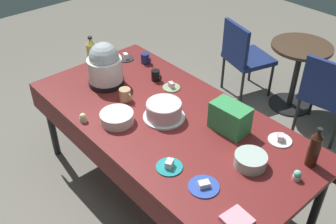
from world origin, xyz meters
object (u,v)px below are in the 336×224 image
object	(u,v)px
dessert_plate_charcoal	(126,58)
cupcake_rose	(108,60)
slow_cooker	(105,66)
maroon_chair_right	(327,92)
dessert_plate_teal	(169,166)
soda_bottle_cola	(314,148)
potluck_table	(168,124)
maroon_chair_left	(244,54)
cupcake_lemon	(297,175)
coffee_mug_tan	(125,95)
ceramic_snack_bowl	(117,117)
cupcake_mint	(83,118)
soda_bottle_ginger_ale	(92,53)
frosted_layer_cake	(164,111)
soda_carton	(230,118)
glass_salad_bowl	(250,160)
dessert_plate_white	(280,139)
coffee_mug_black	(156,75)
coffee_mug_navy	(145,58)
cupcake_vanilla	(235,102)
round_cafe_table	(298,65)
dessert_plate_sage	(171,87)
dessert_plate_cobalt	(204,186)

from	to	relation	value
dessert_plate_charcoal	cupcake_rose	xyz separation A→B (m)	(-0.04, -0.16, 0.02)
slow_cooker	maroon_chair_right	distance (m)	2.02
dessert_plate_teal	soda_bottle_cola	xyz separation A→B (m)	(0.55, 0.68, 0.12)
potluck_table	maroon_chair_left	xyz separation A→B (m)	(-0.57, 1.58, -0.20)
cupcake_lemon	coffee_mug_tan	xyz separation A→B (m)	(-1.35, -0.26, 0.02)
ceramic_snack_bowl	cupcake_rose	distance (m)	0.87
cupcake_mint	coffee_mug_tan	world-z (taller)	coffee_mug_tan
soda_bottle_ginger_ale	dessert_plate_teal	bearing A→B (deg)	-13.36
frosted_layer_cake	dessert_plate_teal	size ratio (longest dim) A/B	1.83
coffee_mug_tan	soda_carton	distance (m)	0.83
glass_salad_bowl	dessert_plate_white	world-z (taller)	glass_salad_bowl
coffee_mug_black	cupcake_lemon	bearing A→B (deg)	-3.96
coffee_mug_black	dessert_plate_teal	bearing A→B (deg)	-35.31
glass_salad_bowl	maroon_chair_right	distance (m)	1.58
dessert_plate_teal	coffee_mug_tan	xyz separation A→B (m)	(-0.78, 0.24, 0.03)
soda_carton	maroon_chair_left	world-z (taller)	soda_carton
glass_salad_bowl	dessert_plate_teal	distance (m)	0.50
dessert_plate_white	soda_bottle_ginger_ale	world-z (taller)	soda_bottle_ginger_ale
dessert_plate_teal	coffee_mug_navy	bearing A→B (deg)	147.60
ceramic_snack_bowl	soda_carton	size ratio (longest dim) A/B	0.92
soda_bottle_ginger_ale	coffee_mug_black	world-z (taller)	soda_bottle_ginger_ale
coffee_mug_navy	maroon_chair_right	size ratio (longest dim) A/B	0.14
frosted_layer_cake	soda_bottle_cola	xyz separation A→B (m)	(0.96, 0.37, 0.07)
glass_salad_bowl	cupcake_lemon	distance (m)	0.28
glass_salad_bowl	dessert_plate_teal	bearing A→B (deg)	-128.80
dessert_plate_white	glass_salad_bowl	bearing A→B (deg)	-87.39
cupcake_lemon	potluck_table	bearing A→B (deg)	-170.00
soda_carton	coffee_mug_navy	bearing A→B (deg)	168.87
frosted_layer_cake	cupcake_mint	xyz separation A→B (m)	(-0.34, -0.46, -0.03)
cupcake_vanilla	coffee_mug_black	size ratio (longest dim) A/B	0.61
dessert_plate_charcoal	maroon_chair_right	xyz separation A→B (m)	(1.33, 1.28, -0.27)
cupcake_vanilla	cupcake_mint	world-z (taller)	same
maroon_chair_right	coffee_mug_navy	bearing A→B (deg)	-134.12
cupcake_rose	soda_carton	bearing A→B (deg)	3.87
potluck_table	maroon_chair_left	world-z (taller)	maroon_chair_left
soda_bottle_ginger_ale	coffee_mug_black	distance (m)	0.60
dessert_plate_white	round_cafe_table	size ratio (longest dim) A/B	0.22
dessert_plate_white	dessert_plate_sage	size ratio (longest dim) A/B	1.12
dessert_plate_charcoal	maroon_chair_right	bearing A→B (deg)	43.97
ceramic_snack_bowl	cupcake_lemon	xyz separation A→B (m)	(1.16, 0.47, -0.01)
dessert_plate_cobalt	cupcake_mint	size ratio (longest dim) A/B	2.73
potluck_table	frosted_layer_cake	bearing A→B (deg)	-135.62
soda_bottle_cola	maroon_chair_left	size ratio (longest dim) A/B	0.33
potluck_table	coffee_mug_navy	world-z (taller)	coffee_mug_navy
coffee_mug_navy	maroon_chair_right	xyz separation A→B (m)	(1.16, 1.19, -0.30)
dessert_plate_cobalt	coffee_mug_black	distance (m)	1.23
slow_cooker	dessert_plate_white	world-z (taller)	slow_cooker
glass_salad_bowl	round_cafe_table	bearing A→B (deg)	113.25
ceramic_snack_bowl	round_cafe_table	size ratio (longest dim) A/B	0.33
potluck_table	frosted_layer_cake	size ratio (longest dim) A/B	7.22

